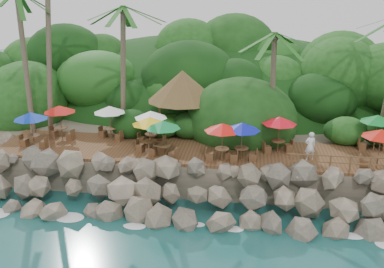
# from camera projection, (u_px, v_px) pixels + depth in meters

# --- Properties ---
(ground) EXTENTS (140.00, 140.00, 0.00)m
(ground) POSITION_uv_depth(u_px,v_px,m) (177.00, 229.00, 22.63)
(ground) COLOR #19514F
(ground) RESTS_ON ground
(land_base) EXTENTS (32.00, 25.20, 2.10)m
(land_base) POSITION_uv_depth(u_px,v_px,m) (208.00, 124.00, 37.31)
(land_base) COLOR gray
(land_base) RESTS_ON ground
(jungle_hill) EXTENTS (44.80, 28.00, 15.40)m
(jungle_hill) POSITION_uv_depth(u_px,v_px,m) (215.00, 112.00, 44.68)
(jungle_hill) COLOR #143811
(jungle_hill) RESTS_ON ground
(seawall) EXTENTS (29.00, 4.00, 2.30)m
(seawall) POSITION_uv_depth(u_px,v_px,m) (182.00, 193.00, 24.14)
(seawall) COLOR gray
(seawall) RESTS_ON ground
(terrace) EXTENTS (26.00, 5.00, 0.20)m
(terrace) POSITION_uv_depth(u_px,v_px,m) (192.00, 151.00, 27.56)
(terrace) COLOR brown
(terrace) RESTS_ON land_base
(jungle_foliage) EXTENTS (44.00, 16.00, 12.00)m
(jungle_foliage) POSITION_uv_depth(u_px,v_px,m) (206.00, 138.00, 36.70)
(jungle_foliage) COLOR #143811
(jungle_foliage) RESTS_ON ground
(foam_line) EXTENTS (25.20, 0.80, 0.06)m
(foam_line) POSITION_uv_depth(u_px,v_px,m) (178.00, 225.00, 22.90)
(foam_line) COLOR white
(foam_line) RESTS_ON ground
(palapa) EXTENTS (5.09, 5.09, 4.60)m
(palapa) POSITION_uv_depth(u_px,v_px,m) (183.00, 86.00, 29.93)
(palapa) COLOR brown
(palapa) RESTS_ON ground
(dining_clusters) EXTENTS (24.58, 5.42, 2.41)m
(dining_clusters) POSITION_uv_depth(u_px,v_px,m) (193.00, 122.00, 26.63)
(dining_clusters) COLOR brown
(dining_clusters) RESTS_ON terrace
(railing) EXTENTS (6.10, 0.10, 1.00)m
(railing) POSITION_uv_depth(u_px,v_px,m) (340.00, 162.00, 23.95)
(railing) COLOR brown
(railing) RESTS_ON terrace
(waiter) EXTENTS (0.76, 0.60, 1.85)m
(waiter) POSITION_uv_depth(u_px,v_px,m) (310.00, 146.00, 25.49)
(waiter) COLOR white
(waiter) RESTS_ON terrace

